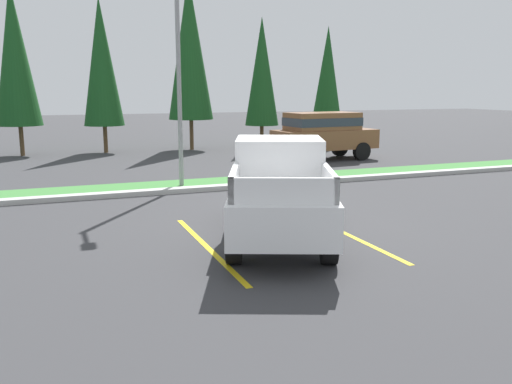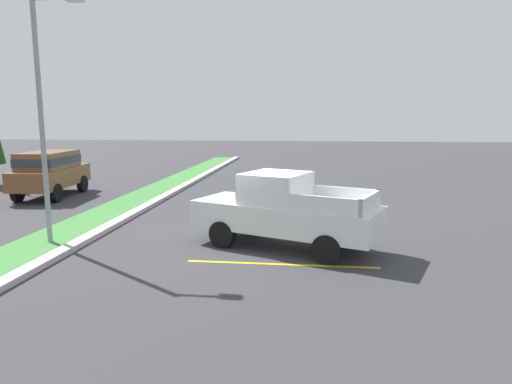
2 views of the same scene
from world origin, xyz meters
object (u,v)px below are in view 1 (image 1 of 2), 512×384
object	(u,v)px
suv_distant	(324,132)
cypress_tree_right_inner	(190,48)
pickup_truck_main	(279,190)
cypress_tree_left_inner	(15,55)
cypress_tree_center	(101,62)
cypress_tree_far_right	(327,76)
street_light	(180,60)
cypress_tree_rightmost	(262,72)

from	to	relation	value
suv_distant	cypress_tree_right_inner	world-z (taller)	cypress_tree_right_inner
pickup_truck_main	cypress_tree_left_inner	distance (m)	18.88
cypress_tree_center	cypress_tree_left_inner	bearing A→B (deg)	178.19
pickup_truck_main	cypress_tree_far_right	bearing A→B (deg)	58.62
cypress_tree_left_inner	cypress_tree_right_inner	size ratio (longest dim) A/B	0.90
cypress_tree_center	cypress_tree_far_right	size ratio (longest dim) A/B	1.16
pickup_truck_main	suv_distant	world-z (taller)	same
cypress_tree_left_inner	cypress_tree_far_right	distance (m)	15.67
cypress_tree_far_right	street_light	bearing A→B (deg)	-136.75
pickup_truck_main	cypress_tree_left_inner	xyz separation A→B (m)	(-5.55, 17.68, 3.61)
cypress_tree_right_inner	suv_distant	bearing A→B (deg)	-54.34
suv_distant	pickup_truck_main	bearing A→B (deg)	-122.22
pickup_truck_main	suv_distant	xyz separation A→B (m)	(7.03, 11.16, 0.20)
cypress_tree_left_inner	cypress_tree_far_right	xyz separation A→B (m)	(15.61, -1.18, -0.86)
pickup_truck_main	suv_distant	bearing A→B (deg)	57.78
pickup_truck_main	cypress_tree_right_inner	xyz separation A→B (m)	(2.61, 17.33, 4.13)
suv_distant	street_light	bearing A→B (deg)	-148.67
cypress_tree_right_inner	cypress_tree_rightmost	distance (m)	3.91
cypress_tree_left_inner	cypress_tree_far_right	bearing A→B (deg)	-4.34
street_light	cypress_tree_rightmost	bearing A→B (deg)	56.22
cypress_tree_right_inner	street_light	bearing A→B (deg)	-105.97
pickup_truck_main	cypress_tree_far_right	xyz separation A→B (m)	(10.06, 16.49, 2.76)
cypress_tree_left_inner	cypress_tree_center	world-z (taller)	cypress_tree_left_inner
pickup_truck_main	cypress_tree_left_inner	size ratio (longest dim) A/B	0.70
street_light	cypress_tree_right_inner	bearing A→B (deg)	74.03
pickup_truck_main	cypress_tree_far_right	distance (m)	19.51
cypress_tree_left_inner	cypress_tree_right_inner	world-z (taller)	cypress_tree_right_inner
street_light	cypress_tree_left_inner	world-z (taller)	cypress_tree_left_inner
pickup_truck_main	street_light	xyz separation A→B (m)	(-0.47, 6.59, 2.93)
cypress_tree_left_inner	cypress_tree_rightmost	world-z (taller)	cypress_tree_left_inner
cypress_tree_center	cypress_tree_rightmost	world-z (taller)	cypress_tree_center
street_light	pickup_truck_main	bearing A→B (deg)	-85.94
cypress_tree_right_inner	cypress_tree_far_right	bearing A→B (deg)	-6.40
street_light	cypress_tree_left_inner	xyz separation A→B (m)	(-5.08, 11.09, 0.68)
pickup_truck_main	cypress_tree_far_right	size ratio (longest dim) A/B	0.86
suv_distant	street_light	distance (m)	9.20
street_light	cypress_tree_rightmost	distance (m)	12.14
cypress_tree_left_inner	cypress_tree_rightmost	size ratio (longest dim) A/B	1.16
street_light	cypress_tree_right_inner	xyz separation A→B (m)	(3.07, 10.74, 1.19)
suv_distant	cypress_tree_right_inner	distance (m)	8.55
cypress_tree_rightmost	cypress_tree_right_inner	bearing A→B (deg)	170.11
pickup_truck_main	suv_distant	size ratio (longest dim) A/B	1.17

